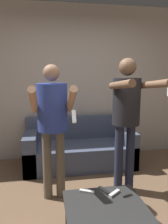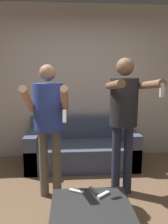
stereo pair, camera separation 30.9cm
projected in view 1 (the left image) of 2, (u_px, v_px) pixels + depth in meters
name	position (u px, v px, depth m)	size (l,w,h in m)	color
wall_back	(77.00, 83.00, 3.94)	(6.40, 0.06, 2.70)	beige
couch	(79.00, 149.00, 3.70)	(1.79, 0.82, 0.77)	#4C5670
person_standing_left	(53.00, 116.00, 2.56)	(0.48, 0.69, 1.64)	#6B6051
person_standing_right	(127.00, 110.00, 2.69)	(0.46, 0.83, 1.72)	#282D47
coffee_table	(105.00, 209.00, 1.98)	(0.73, 0.64, 0.36)	#2D2D2D
remote_near	(114.00, 193.00, 2.15)	(0.14, 0.12, 0.02)	white
remote_mid	(104.00, 190.00, 2.20)	(0.09, 0.15, 0.02)	black
remote_far	(87.00, 192.00, 2.18)	(0.15, 0.10, 0.02)	white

